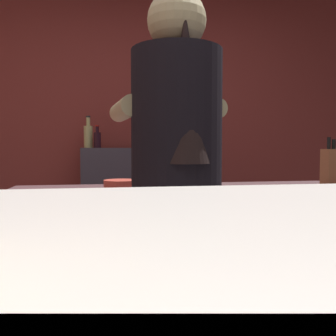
% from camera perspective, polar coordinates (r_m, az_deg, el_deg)
% --- Properties ---
extents(wall_back, '(5.20, 0.10, 2.70)m').
position_cam_1_polar(wall_back, '(3.41, -6.08, 7.13)').
color(wall_back, maroon).
rests_on(wall_back, ground).
extents(prep_counter, '(2.10, 0.60, 0.91)m').
position_cam_1_polar(prep_counter, '(2.00, 7.54, -16.08)').
color(prep_counter, '#4F3337').
rests_on(prep_counter, ground).
extents(back_shelf, '(0.75, 0.36, 1.11)m').
position_cam_1_polar(back_shelf, '(3.17, -6.29, -6.96)').
color(back_shelf, '#3E3844').
rests_on(back_shelf, ground).
extents(bartender, '(0.45, 0.53, 1.69)m').
position_cam_1_polar(bartender, '(1.38, 1.41, -2.27)').
color(bartender, '#2E243C').
rests_on(bartender, ground).
extents(knife_block, '(0.10, 0.08, 0.27)m').
position_cam_1_polar(knife_block, '(2.07, 24.29, 0.07)').
color(knife_block, '#935837').
rests_on(knife_block, prep_counter).
extents(mixing_bowl, '(0.17, 0.17, 0.05)m').
position_cam_1_polar(mixing_bowl, '(1.85, -7.37, -2.56)').
color(mixing_bowl, '#C84C3C').
rests_on(mixing_bowl, prep_counter).
extents(chefs_knife, '(0.24, 0.06, 0.01)m').
position_cam_1_polar(chefs_knife, '(1.85, 7.50, -3.15)').
color(chefs_knife, silver).
rests_on(chefs_knife, prep_counter).
extents(bottle_soy, '(0.06, 0.06, 0.19)m').
position_cam_1_polar(bottle_soy, '(3.08, -10.93, 4.43)').
color(bottle_soy, black).
rests_on(bottle_soy, back_shelf).
extents(bottle_vinegar, '(0.07, 0.07, 0.27)m').
position_cam_1_polar(bottle_vinegar, '(3.16, -12.28, 4.96)').
color(bottle_vinegar, '#C9C981').
rests_on(bottle_vinegar, back_shelf).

